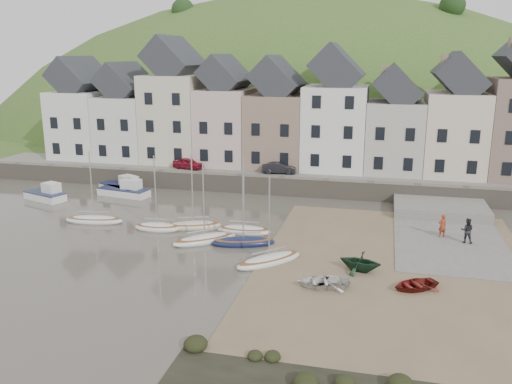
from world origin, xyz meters
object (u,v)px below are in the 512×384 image
(rowboat_white, at_px, (323,282))
(person_red, at_px, (442,226))
(rowboat_red, at_px, (415,284))
(rowboat_green, at_px, (360,261))
(car_left, at_px, (188,163))
(sailboat_0, at_px, (94,220))
(car_right, at_px, (279,168))
(person_dark, at_px, (467,231))

(rowboat_white, distance_m, person_red, 13.62)
(rowboat_red, bearing_deg, rowboat_green, -154.78)
(person_red, relative_size, car_left, 0.51)
(sailboat_0, bearing_deg, rowboat_white, -22.52)
(person_red, relative_size, car_right, 0.50)
(person_red, bearing_deg, sailboat_0, -22.70)
(rowboat_white, xyz_separation_m, person_red, (7.83, 11.13, 0.63))
(person_dark, xyz_separation_m, car_left, (-27.11, 13.64, 1.13))
(sailboat_0, xyz_separation_m, car_right, (12.76, 15.48, 1.93))
(rowboat_green, relative_size, person_red, 1.48)
(sailboat_0, bearing_deg, car_left, 80.44)
(rowboat_white, distance_m, car_left, 29.72)
(rowboat_red, xyz_separation_m, person_red, (2.42, 10.15, 0.66))
(sailboat_0, relative_size, car_left, 1.80)
(rowboat_red, height_order, person_red, person_red)
(car_left, bearing_deg, person_dark, -104.28)
(rowboat_white, relative_size, rowboat_red, 1.10)
(rowboat_white, bearing_deg, car_left, -158.18)
(person_red, xyz_separation_m, car_right, (-15.30, 12.74, 1.18))
(sailboat_0, distance_m, person_dark, 29.79)
(sailboat_0, distance_m, car_right, 20.15)
(rowboat_white, bearing_deg, car_right, -177.24)
(rowboat_red, bearing_deg, sailboat_0, -139.94)
(car_right, bearing_deg, person_dark, -135.53)
(rowboat_green, bearing_deg, sailboat_0, -91.85)
(car_left, bearing_deg, rowboat_white, -131.13)
(rowboat_white, relative_size, person_red, 1.77)
(rowboat_white, height_order, person_red, person_red)
(rowboat_white, distance_m, rowboat_red, 5.50)
(rowboat_white, bearing_deg, rowboat_red, 85.66)
(sailboat_0, height_order, rowboat_green, sailboat_0)
(rowboat_white, height_order, car_left, car_left)
(sailboat_0, bearing_deg, rowboat_green, -13.61)
(rowboat_white, distance_m, rowboat_green, 3.65)
(rowboat_white, height_order, car_right, car_right)
(rowboat_white, xyz_separation_m, rowboat_green, (2.07, 2.98, 0.37))
(person_dark, bearing_deg, person_red, -20.90)
(car_right, bearing_deg, person_red, -136.49)
(car_right, bearing_deg, car_left, 83.28)
(sailboat_0, distance_m, rowboat_green, 22.95)
(person_dark, height_order, car_right, car_right)
(rowboat_green, bearing_deg, rowboat_white, -23.05)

